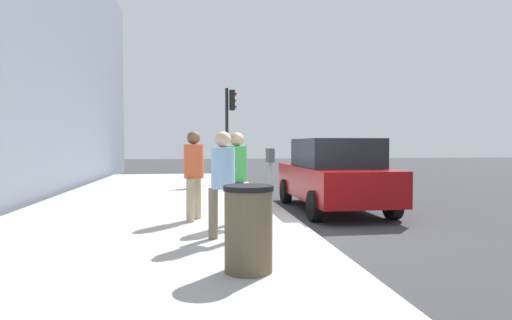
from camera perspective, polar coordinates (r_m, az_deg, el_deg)
name	(u,v)px	position (r m, az deg, el deg)	size (l,w,h in m)	color
ground_plane	(305,232)	(8.07, 6.53, -9.60)	(80.00, 80.00, 0.00)	#38383A
sidewalk_slab	(139,233)	(7.88, -15.43, -9.39)	(28.00, 6.00, 0.15)	#B7B2A8
parking_meter	(270,169)	(7.99, 1.89, -1.26)	(0.36, 0.12, 1.41)	gray
pedestrian_at_meter	(237,171)	(7.78, -2.56, -1.52)	(0.52, 0.37, 1.70)	#191E4C
pedestrian_bystander	(223,177)	(6.61, -4.42, -2.28)	(0.37, 0.45, 1.69)	#726656
parking_officer	(194,168)	(8.38, -8.32, -1.06)	(0.50, 0.38, 1.74)	tan
parked_sedan_near	(334,174)	(10.66, 10.33, -1.90)	(4.42, 2.00, 1.77)	maroon
traffic_signal	(230,119)	(16.22, -3.56, 5.45)	(0.24, 0.44, 3.60)	black
trash_bin	(248,228)	(5.03, -1.01, -9.12)	(0.59, 0.59, 1.01)	brown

